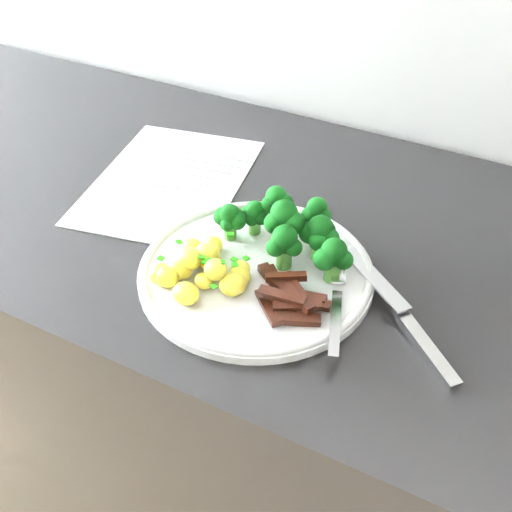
# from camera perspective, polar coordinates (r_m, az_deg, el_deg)

# --- Properties ---
(counter) EXTENTS (2.29, 0.57, 0.86)m
(counter) POSITION_cam_1_polar(r_m,az_deg,el_deg) (1.11, 4.91, -16.68)
(counter) COLOR black
(counter) RESTS_ON ground
(recipe_paper) EXTENTS (0.25, 0.31, 0.00)m
(recipe_paper) POSITION_cam_1_polar(r_m,az_deg,el_deg) (0.91, -7.73, 6.71)
(recipe_paper) COLOR white
(recipe_paper) RESTS_ON counter
(plate) EXTENTS (0.27, 0.27, 0.02)m
(plate) POSITION_cam_1_polar(r_m,az_deg,el_deg) (0.73, -0.00, -1.35)
(plate) COLOR white
(plate) RESTS_ON counter
(broccoli) EXTENTS (0.18, 0.11, 0.07)m
(broccoli) POSITION_cam_1_polar(r_m,az_deg,el_deg) (0.74, 3.08, 2.65)
(broccoli) COLOR #356921
(broccoli) RESTS_ON plate
(potatoes) EXTENTS (0.11, 0.11, 0.04)m
(potatoes) POSITION_cam_1_polar(r_m,az_deg,el_deg) (0.71, -4.58, -1.20)
(potatoes) COLOR #FFE645
(potatoes) RESTS_ON plate
(beef_strips) EXTENTS (0.10, 0.09, 0.02)m
(beef_strips) POSITION_cam_1_polar(r_m,az_deg,el_deg) (0.69, 2.97, -3.50)
(beef_strips) COLOR black
(beef_strips) RESTS_ON plate
(fork) EXTENTS (0.07, 0.16, 0.01)m
(fork) POSITION_cam_1_polar(r_m,az_deg,el_deg) (0.68, 7.23, -4.50)
(fork) COLOR silver
(fork) RESTS_ON plate
(knife) EXTENTS (0.18, 0.16, 0.02)m
(knife) POSITION_cam_1_polar(r_m,az_deg,el_deg) (0.69, 13.64, -6.15)
(knife) COLOR silver
(knife) RESTS_ON plate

